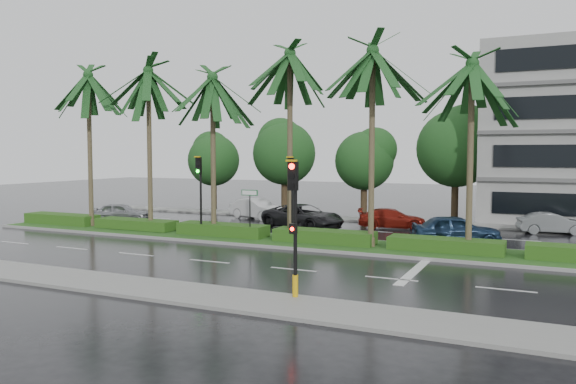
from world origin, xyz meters
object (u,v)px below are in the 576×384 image
at_px(car_silver, 121,213).
at_px(car_white, 257,209).
at_px(signal_median_left, 200,184).
at_px(car_red, 392,219).
at_px(signal_near, 294,223).
at_px(car_grey, 552,223).
at_px(street_sign, 250,202).
at_px(car_darkgrey, 303,216).
at_px(car_blue, 456,230).

relative_size(car_silver, car_white, 0.90).
relative_size(signal_median_left, car_red, 1.03).
xyz_separation_m(signal_near, car_grey, (7.50, 19.74, -1.89)).
distance_m(signal_median_left, street_sign, 3.13).
distance_m(car_darkgrey, car_grey, 14.53).
height_order(car_white, car_red, car_white).
distance_m(signal_near, signal_median_left, 13.93).
relative_size(street_sign, car_grey, 0.70).
xyz_separation_m(signal_median_left, car_grey, (17.50, 10.05, -2.38)).
xyz_separation_m(car_red, car_blue, (4.50, -4.64, 0.15)).
bearing_deg(signal_near, signal_median_left, 135.91).
bearing_deg(car_grey, car_silver, 88.46).
xyz_separation_m(car_silver, car_darkgrey, (12.33, 2.45, 0.08)).
distance_m(street_sign, car_darkgrey, 6.15).
bearing_deg(car_grey, car_white, 76.75).
relative_size(signal_near, car_white, 1.00).
relative_size(signal_near, car_darkgrey, 0.81).
height_order(car_white, car_blue, car_blue).
bearing_deg(car_red, street_sign, 131.12).
relative_size(car_silver, car_grey, 1.05).
bearing_deg(car_blue, car_grey, -58.26).
bearing_deg(car_grey, street_sign, 109.17).
bearing_deg(car_blue, car_red, 21.93).
distance_m(street_sign, car_white, 10.40).
bearing_deg(signal_near, car_silver, 144.57).
height_order(street_sign, car_darkgrey, street_sign).
bearing_deg(signal_median_left, street_sign, 3.47).
bearing_deg(car_white, car_red, -76.98).
xyz_separation_m(signal_near, street_sign, (-7.00, 9.87, -0.38)).
bearing_deg(signal_median_left, car_blue, 16.59).
distance_m(car_darkgrey, car_blue, 9.77).
bearing_deg(street_sign, car_white, 115.91).
distance_m(signal_near, car_blue, 14.00).
bearing_deg(street_sign, car_darkgrey, 85.22).
relative_size(signal_near, car_red, 1.03).
distance_m(car_white, car_grey, 19.01).
relative_size(car_blue, car_grey, 1.19).
relative_size(car_silver, car_darkgrey, 0.73).
height_order(car_darkgrey, car_grey, car_darkgrey).
relative_size(signal_median_left, car_white, 1.00).
relative_size(street_sign, car_darkgrey, 0.48).
distance_m(car_white, car_blue, 15.53).
distance_m(signal_near, car_silver, 23.18).
height_order(car_red, car_grey, car_grey).
xyz_separation_m(signal_median_left, car_white, (-1.50, 9.45, -2.28)).
bearing_deg(signal_near, car_white, 121.00).
distance_m(car_silver, car_red, 17.98).
bearing_deg(car_white, car_grey, -69.79).
distance_m(street_sign, car_silver, 12.43).
relative_size(street_sign, car_white, 0.60).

